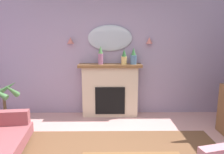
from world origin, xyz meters
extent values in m
cube|color=#9E8CA8|center=(0.00, 2.46, 1.30)|extent=(6.64, 0.10, 2.61)
cube|color=beige|center=(-0.15, 2.25, 0.55)|extent=(1.20, 0.28, 1.10)
cube|color=black|center=(-0.15, 2.15, 0.38)|extent=(0.64, 0.12, 0.60)
cube|color=brown|center=(-0.15, 2.23, 1.13)|extent=(1.36, 0.36, 0.06)
cylinder|color=#9E6084|center=(-0.35, 2.21, 1.27)|extent=(0.10, 0.10, 0.23)
cone|color=#4C8447|center=(-0.35, 2.21, 1.47)|extent=(0.10, 0.10, 0.16)
cylinder|color=tan|center=(0.15, 2.21, 1.24)|extent=(0.12, 0.12, 0.17)
cone|color=#2D6633|center=(0.15, 2.21, 1.41)|extent=(0.10, 0.10, 0.16)
cylinder|color=#4C7093|center=(0.35, 2.21, 1.26)|extent=(0.13, 0.13, 0.19)
cone|color=#38753D|center=(0.35, 2.21, 1.43)|extent=(0.10, 0.10, 0.16)
ellipsoid|color=#B2BCC6|center=(-0.15, 2.38, 1.71)|extent=(0.96, 0.06, 0.56)
cone|color=#D17066|center=(-1.00, 2.33, 1.66)|extent=(0.14, 0.14, 0.14)
cone|color=#D17066|center=(0.70, 2.33, 1.66)|extent=(0.14, 0.14, 0.14)
cube|color=#934C51|center=(-1.90, 1.10, 0.40)|extent=(0.77, 0.24, 0.24)
cylinder|color=brown|center=(-1.57, 1.13, 0.05)|extent=(0.07, 0.07, 0.10)
cylinder|color=#474C56|center=(-2.22, 1.71, 0.13)|extent=(0.31, 0.31, 0.27)
cylinder|color=brown|center=(-2.22, 1.71, 0.41)|extent=(0.06, 0.06, 0.29)
cone|color=#4C8447|center=(-2.05, 1.68, 0.73)|extent=(0.19, 0.43, 0.36)
cone|color=#4C8447|center=(-2.22, 1.88, 0.73)|extent=(0.43, 0.12, 0.33)
camera|label=1|loc=(-0.15, -2.21, 1.73)|focal=33.37mm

